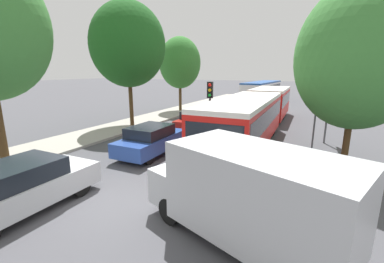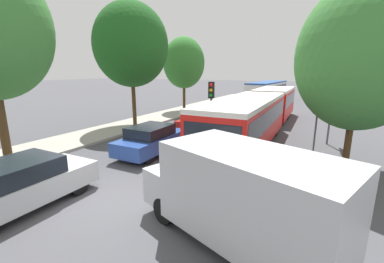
# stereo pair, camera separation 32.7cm
# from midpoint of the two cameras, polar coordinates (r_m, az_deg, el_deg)

# --- Properties ---
(ground_plane) EXTENTS (200.00, 200.00, 0.00)m
(ground_plane) POSITION_cam_midpoint_polar(r_m,az_deg,el_deg) (8.72, -17.75, -14.56)
(ground_plane) COLOR #47474C
(kerb_strip_left) EXTENTS (3.20, 41.10, 0.14)m
(kerb_strip_left) POSITION_cam_midpoint_polar(r_m,az_deg,el_deg) (24.78, -4.69, 4.23)
(kerb_strip_left) COLOR #9E998E
(kerb_strip_left) RESTS_ON ground
(articulated_bus) EXTENTS (3.07, 17.34, 2.57)m
(articulated_bus) POSITION_cam_midpoint_polar(r_m,az_deg,el_deg) (17.58, 13.88, 4.77)
(articulated_bus) COLOR red
(articulated_bus) RESTS_ON ground
(city_bus_rear) EXTENTS (3.25, 11.79, 2.51)m
(city_bus_rear) POSITION_cam_midpoint_polar(r_m,az_deg,el_deg) (37.34, 15.07, 9.03)
(city_bus_rear) COLOR silver
(city_bus_rear) RESTS_ON ground
(queued_car_silver) EXTENTS (1.83, 4.25, 1.47)m
(queued_car_silver) POSITION_cam_midpoint_polar(r_m,az_deg,el_deg) (9.09, -34.61, -10.05)
(queued_car_silver) COLOR #B7BABF
(queued_car_silver) RESTS_ON ground
(queued_car_blue) EXTENTS (1.75, 4.08, 1.41)m
(queued_car_blue) POSITION_cam_midpoint_polar(r_m,az_deg,el_deg) (12.67, -9.79, -1.81)
(queued_car_blue) COLOR #284799
(queued_car_blue) RESTS_ON ground
(queued_car_red) EXTENTS (1.71, 3.98, 1.38)m
(queued_car_red) POSITION_cam_midpoint_polar(r_m,az_deg,el_deg) (17.46, 0.63, 2.51)
(queued_car_red) COLOR #B21E19
(queued_car_red) RESTS_ON ground
(queued_car_tan) EXTENTS (1.77, 4.12, 1.43)m
(queued_car_tan) POSITION_cam_midpoint_polar(r_m,az_deg,el_deg) (22.76, 6.59, 5.03)
(queued_car_tan) COLOR tan
(queued_car_tan) RESTS_ON ground
(white_van) EXTENTS (5.36, 3.50, 2.31)m
(white_van) POSITION_cam_midpoint_polar(r_m,az_deg,el_deg) (6.18, 11.12, -13.35)
(white_van) COLOR #B7BABF
(white_van) RESTS_ON ground
(traffic_light) EXTENTS (0.37, 0.39, 3.40)m
(traffic_light) POSITION_cam_midpoint_polar(r_m,az_deg,el_deg) (14.44, 3.35, 7.42)
(traffic_light) COLOR #56595E
(traffic_light) RESTS_ON ground
(no_entry_sign) EXTENTS (0.70, 0.08, 2.82)m
(no_entry_sign) POSITION_cam_midpoint_polar(r_m,az_deg,el_deg) (13.27, 25.06, 2.94)
(no_entry_sign) COLOR #56595E
(no_entry_sign) RESTS_ON ground
(direction_sign_post) EXTENTS (0.11, 1.40, 3.60)m
(direction_sign_post) POSITION_cam_midpoint_polar(r_m,az_deg,el_deg) (15.82, 27.70, 6.69)
(direction_sign_post) COLOR #56595E
(direction_sign_post) RESTS_ON ground
(tree_left_mid) EXTENTS (5.09, 5.09, 8.55)m
(tree_left_mid) POSITION_cam_midpoint_polar(r_m,az_deg,el_deg) (18.83, -14.44, 17.74)
(tree_left_mid) COLOR #51381E
(tree_left_mid) RESTS_ON ground
(tree_left_far) EXTENTS (3.96, 3.96, 7.14)m
(tree_left_far) POSITION_cam_midpoint_polar(r_m,az_deg,el_deg) (25.43, -3.09, 14.98)
(tree_left_far) COLOR #51381E
(tree_left_far) RESTS_ON ground
(tree_right_near) EXTENTS (4.67, 4.67, 7.34)m
(tree_right_near) POSITION_cam_midpoint_polar(r_m,az_deg,el_deg) (11.98, 32.40, 13.85)
(tree_right_near) COLOR #51381E
(tree_right_near) RESTS_ON ground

